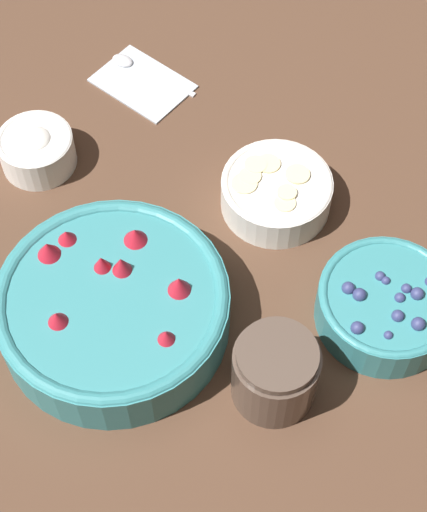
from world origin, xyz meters
The scene contains 8 objects.
ground_plane centered at (0.00, 0.00, 0.00)m, with size 4.00×4.00×0.00m, color #4C3323.
bowl_strawberries centered at (0.01, -0.11, 0.04)m, with size 0.26×0.26×0.09m.
bowl_blueberries centered at (0.22, 0.12, 0.03)m, with size 0.16×0.16×0.06m.
bowl_bananas centered at (0.02, 0.15, 0.03)m, with size 0.14×0.14×0.05m.
bowl_cream centered at (-0.25, -0.02, 0.03)m, with size 0.10×0.10×0.06m.
jar_chocolate centered at (0.19, -0.04, 0.04)m, with size 0.09×0.09×0.09m.
napkin centered at (-0.26, 0.17, 0.00)m, with size 0.14×0.10×0.01m.
spoon centered at (-0.28, 0.18, 0.00)m, with size 0.14×0.05×0.01m.
Camera 1 is at (0.43, -0.36, 0.88)m, focal length 60.00 mm.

